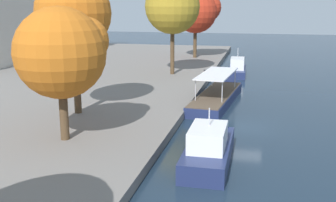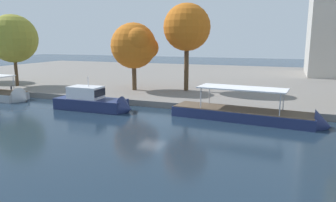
{
  "view_description": "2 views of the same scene",
  "coord_description": "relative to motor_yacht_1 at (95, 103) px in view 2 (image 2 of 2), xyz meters",
  "views": [
    {
      "loc": [
        -34.29,
        -0.72,
        10.34
      ],
      "look_at": [
        -0.54,
        6.79,
        2.09
      ],
      "focal_mm": 44.41,
      "sensor_mm": 36.0,
      "label": 1
    },
    {
      "loc": [
        12.09,
        -27.6,
        7.85
      ],
      "look_at": [
        0.11,
        4.41,
        1.17
      ],
      "focal_mm": 33.92,
      "sensor_mm": 36.0,
      "label": 2
    }
  ],
  "objects": [
    {
      "name": "ground_plane",
      "position": [
        7.9,
        -2.27,
        -0.75
      ],
      "size": [
        220.0,
        220.0,
        0.0
      ],
      "primitive_type": "plane",
      "color": "#192838"
    },
    {
      "name": "dock_promenade",
      "position": [
        7.9,
        30.97,
        -0.39
      ],
      "size": [
        120.0,
        55.0,
        0.72
      ],
      "primitive_type": "cube",
      "color": "slate",
      "rests_on": "ground_plane"
    },
    {
      "name": "motor_yacht_1",
      "position": [
        0.0,
        0.0,
        0.0
      ],
      "size": [
        9.23,
        2.81,
        4.66
      ],
      "rotation": [
        0.0,
        0.0,
        -0.0
      ],
      "color": "navy",
      "rests_on": "ground_plane"
    },
    {
      "name": "tour_boat_2",
      "position": [
        17.06,
        1.16,
        -0.38
      ],
      "size": [
        15.09,
        4.57,
        4.44
      ],
      "rotation": [
        0.0,
        0.0,
        -0.1
      ],
      "color": "navy",
      "rests_on": "ground_plane"
    },
    {
      "name": "mooring_bollard_0",
      "position": [
        -16.23,
        3.78,
        0.34
      ],
      "size": [
        0.23,
        0.23,
        0.68
      ],
      "color": "#2D2D33",
      "rests_on": "dock_promenade"
    },
    {
      "name": "tree_1",
      "position": [
        0.07,
        10.41,
        6.24
      ],
      "size": [
        6.36,
        6.36,
        9.41
      ],
      "color": "#4C3823",
      "rests_on": "dock_promenade"
    },
    {
      "name": "tree_2",
      "position": [
        6.94,
        12.87,
        8.53
      ],
      "size": [
        6.47,
        6.47,
        11.97
      ],
      "color": "#4C3823",
      "rests_on": "dock_promenade"
    },
    {
      "name": "tree_3",
      "position": [
        -19.4,
        7.87,
        6.92
      ],
      "size": [
        7.25,
        7.25,
        10.84
      ],
      "color": "#4C3823",
      "rests_on": "dock_promenade"
    }
  ]
}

